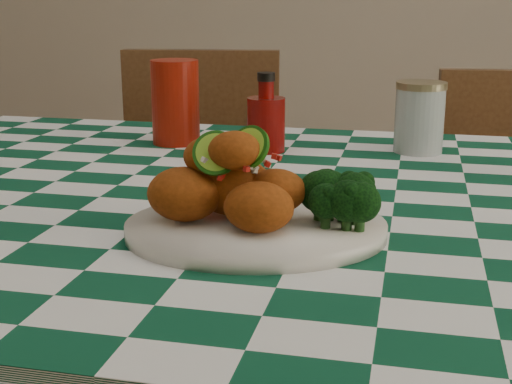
% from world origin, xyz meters
% --- Properties ---
extents(plate, '(0.36, 0.31, 0.02)m').
position_xyz_m(plate, '(-0.05, -0.18, 0.80)').
color(plate, silver).
rests_on(plate, dining_table).
extents(fried_chicken_pile, '(0.17, 0.12, 0.11)m').
position_xyz_m(fried_chicken_pile, '(-0.08, -0.18, 0.86)').
color(fried_chicken_pile, '#943C0E').
rests_on(fried_chicken_pile, plate).
extents(broccoli_side, '(0.08, 0.08, 0.06)m').
position_xyz_m(broccoli_side, '(0.04, -0.17, 0.83)').
color(broccoli_side, black).
rests_on(broccoli_side, plate).
extents(red_tumbler, '(0.11, 0.11, 0.16)m').
position_xyz_m(red_tumbler, '(-0.32, 0.31, 0.87)').
color(red_tumbler, maroon).
rests_on(red_tumbler, dining_table).
extents(ketchup_bottle, '(0.08, 0.08, 0.14)m').
position_xyz_m(ketchup_bottle, '(-0.14, 0.28, 0.86)').
color(ketchup_bottle, '#700805').
rests_on(ketchup_bottle, dining_table).
extents(mason_jar, '(0.09, 0.09, 0.13)m').
position_xyz_m(mason_jar, '(0.13, 0.34, 0.85)').
color(mason_jar, '#B2BCBA').
rests_on(mason_jar, dining_table).
extents(wooden_chair_left, '(0.48, 0.50, 0.92)m').
position_xyz_m(wooden_chair_left, '(-0.41, 0.68, 0.46)').
color(wooden_chair_left, '#472814').
rests_on(wooden_chair_left, ground).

